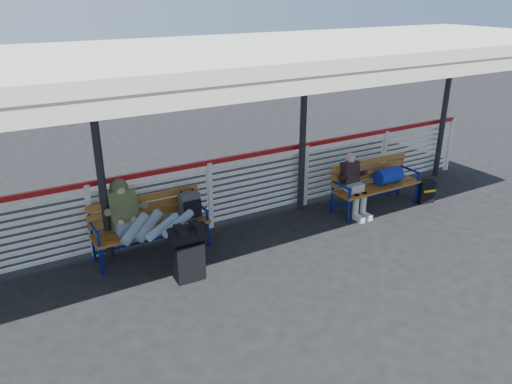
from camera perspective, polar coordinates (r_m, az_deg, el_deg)
ground at (r=7.34m, az=1.34°, el=-9.71°), size 60.00×60.00×0.00m
fence at (r=8.54m, az=-5.32°, el=-0.06°), size 12.08×0.08×1.24m
canopy at (r=7.03m, az=-2.27°, el=15.34°), size 12.60×3.60×3.16m
luggage_stack at (r=7.13m, az=-7.75°, el=-6.59°), size 0.53×0.31×0.86m
bench_left at (r=7.95m, az=-10.87°, el=-2.71°), size 1.80×0.56×0.92m
bench_right at (r=9.67m, az=13.97°, el=1.54°), size 1.80×0.56×0.92m
traveler_man at (r=7.50m, az=-12.34°, el=-3.29°), size 0.93×1.64×0.77m
companion_person at (r=9.23m, az=11.11°, el=0.91°), size 0.32×0.66×1.15m
suitcase_side at (r=10.25m, az=18.82°, el=0.05°), size 0.35×0.25×0.45m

